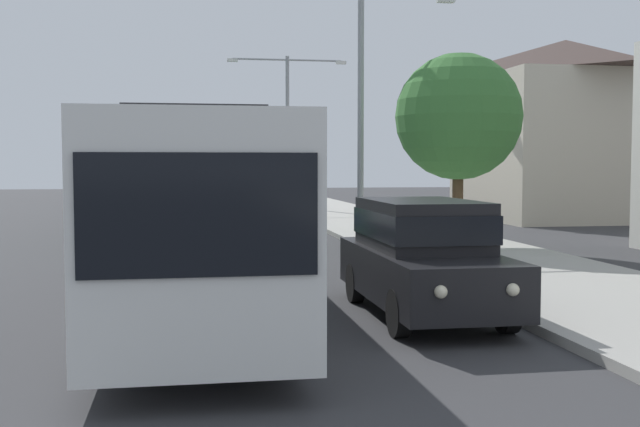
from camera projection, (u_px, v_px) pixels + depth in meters
bus_lead at (193, 211)px, 13.23m from camera, size 2.58×11.78×3.21m
bus_second_in_line at (189, 188)px, 26.00m from camera, size 2.58×11.77×3.21m
bus_middle at (188, 180)px, 38.69m from camera, size 2.58×12.22×3.21m
bus_fourth_in_line at (187, 176)px, 52.37m from camera, size 2.58×11.07×3.21m
bus_rear at (186, 174)px, 64.87m from camera, size 2.58×12.19×3.21m
white_suv at (423, 253)px, 12.75m from camera, size 1.86×4.79×1.90m
streetlamp_mid at (361, 84)px, 24.66m from camera, size 6.13×0.28×7.89m
streetlamp_far at (287, 114)px, 42.24m from camera, size 6.48×0.28×8.18m
roadside_tree at (459, 117)px, 22.71m from camera, size 3.70×3.70×5.58m
house_distant_gabled at (564, 128)px, 35.36m from camera, size 8.21×8.95×8.10m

